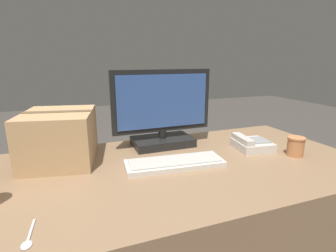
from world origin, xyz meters
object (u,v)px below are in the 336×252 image
(monitor, at_px, (162,115))
(cardboard_box, at_px, (60,137))
(keyboard, at_px, (175,163))
(spoon, at_px, (28,239))
(desk_phone, at_px, (251,144))
(paper_cup_right, at_px, (296,146))

(monitor, bearing_deg, cardboard_box, -174.71)
(keyboard, bearing_deg, spoon, -144.37)
(desk_phone, bearing_deg, spoon, -151.29)
(keyboard, height_order, desk_phone, desk_phone)
(desk_phone, height_order, cardboard_box, cardboard_box)
(keyboard, distance_m, spoon, 0.65)
(monitor, bearing_deg, keyboard, -98.93)
(monitor, relative_size, paper_cup_right, 5.78)
(monitor, xyz_separation_m, keyboard, (-0.05, -0.29, -0.16))
(paper_cup_right, bearing_deg, monitor, 145.71)
(monitor, distance_m, paper_cup_right, 0.70)
(desk_phone, relative_size, paper_cup_right, 2.15)
(desk_phone, distance_m, paper_cup_right, 0.22)
(keyboard, height_order, spoon, keyboard)
(monitor, distance_m, spoon, 0.89)
(desk_phone, distance_m, cardboard_box, 0.98)
(spoon, xyz_separation_m, cardboard_box, (0.08, 0.57, 0.12))
(desk_phone, distance_m, spoon, 1.11)
(spoon, bearing_deg, keyboard, 124.06)
(keyboard, distance_m, paper_cup_right, 0.62)
(monitor, height_order, cardboard_box, monitor)
(keyboard, relative_size, paper_cup_right, 4.81)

